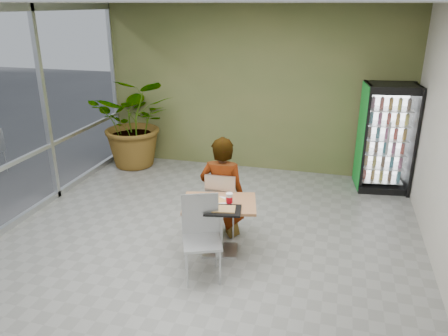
{
  "coord_description": "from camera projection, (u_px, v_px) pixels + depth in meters",
  "views": [
    {
      "loc": [
        1.65,
        -4.86,
        3.2
      ],
      "look_at": [
        0.15,
        0.74,
        1.0
      ],
      "focal_mm": 35.0,
      "sensor_mm": 36.0,
      "label": 1
    }
  ],
  "objects": [
    {
      "name": "beverage_fridge",
      "position": [
        386.0,
        138.0,
        7.72
      ],
      "size": [
        0.96,
        0.78,
        1.92
      ],
      "rotation": [
        0.0,
        0.0,
        0.13
      ],
      "color": "black",
      "rests_on": "ground"
    },
    {
      "name": "cafeteria_tray",
      "position": [
        223.0,
        210.0,
        5.46
      ],
      "size": [
        0.51,
        0.41,
        0.03
      ],
      "primitive_type": "cube",
      "rotation": [
        0.0,
        0.0,
        0.18
      ],
      "color": "black",
      "rests_on": "dining_table"
    },
    {
      "name": "ground",
      "position": [
        199.0,
        254.0,
        5.92
      ],
      "size": [
        7.0,
        7.0,
        0.0
      ],
      "primitive_type": "plane",
      "color": "gray",
      "rests_on": "ground"
    },
    {
      "name": "potted_plant",
      "position": [
        136.0,
        122.0,
        8.88
      ],
      "size": [
        1.9,
        1.72,
        1.86
      ],
      "primitive_type": "imported",
      "rotation": [
        0.0,
        0.0,
        0.18
      ],
      "color": "#326A2A",
      "rests_on": "ground"
    },
    {
      "name": "soda_cup",
      "position": [
        229.0,
        199.0,
        5.63
      ],
      "size": [
        0.09,
        0.09,
        0.16
      ],
      "color": "white",
      "rests_on": "dining_table"
    },
    {
      "name": "chair_far",
      "position": [
        222.0,
        199.0,
        6.22
      ],
      "size": [
        0.45,
        0.46,
        0.98
      ],
      "rotation": [
        0.0,
        0.0,
        3.19
      ],
      "color": "#BBBEC1",
      "rests_on": "ground"
    },
    {
      "name": "seated_woman",
      "position": [
        222.0,
        197.0,
        6.26
      ],
      "size": [
        0.68,
        0.46,
        1.79
      ],
      "primitive_type": "imported",
      "rotation": [
        0.0,
        0.0,
        3.19
      ],
      "color": "black",
      "rests_on": "ground"
    },
    {
      "name": "pizza_plate",
      "position": [
        220.0,
        200.0,
        5.74
      ],
      "size": [
        0.36,
        0.31,
        0.03
      ],
      "color": "white",
      "rests_on": "dining_table"
    },
    {
      "name": "chair_near",
      "position": [
        201.0,
        229.0,
        5.33
      ],
      "size": [
        0.6,
        0.6,
        1.03
      ],
      "rotation": [
        0.0,
        0.0,
        0.39
      ],
      "color": "#BBBEC1",
      "rests_on": "ground"
    },
    {
      "name": "napkin_stack",
      "position": [
        192.0,
        205.0,
        5.6
      ],
      "size": [
        0.14,
        0.14,
        0.02
      ],
      "primitive_type": "cube",
      "rotation": [
        0.0,
        0.0,
        -0.01
      ],
      "color": "white",
      "rests_on": "dining_table"
    },
    {
      "name": "room_envelope",
      "position": [
        197.0,
        142.0,
        5.35
      ],
      "size": [
        6.0,
        7.0,
        3.2
      ],
      "primitive_type": null,
      "color": "beige",
      "rests_on": "ground"
    },
    {
      "name": "dining_table",
      "position": [
        220.0,
        217.0,
        5.8
      ],
      "size": [
        1.07,
        0.86,
        0.75
      ],
      "rotation": [
        0.0,
        0.0,
        0.23
      ],
      "color": "#A77247",
      "rests_on": "ground"
    }
  ]
}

